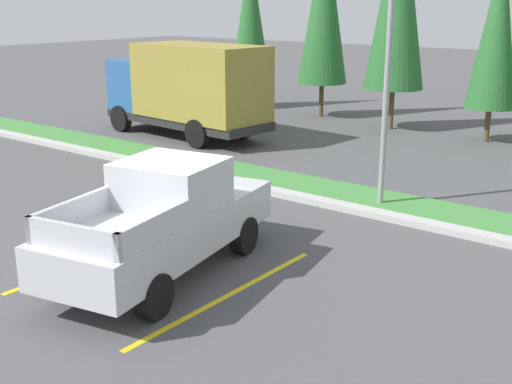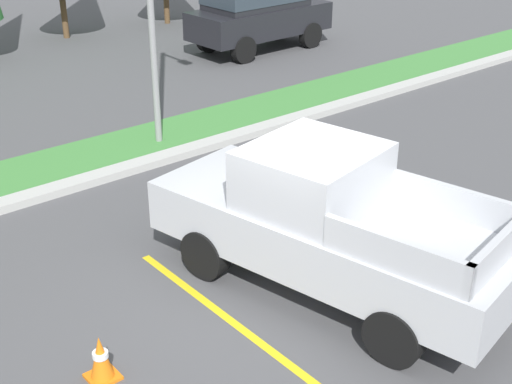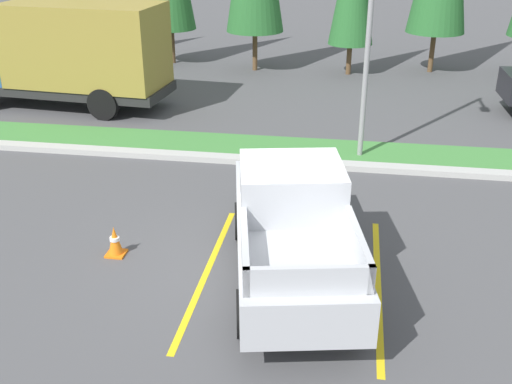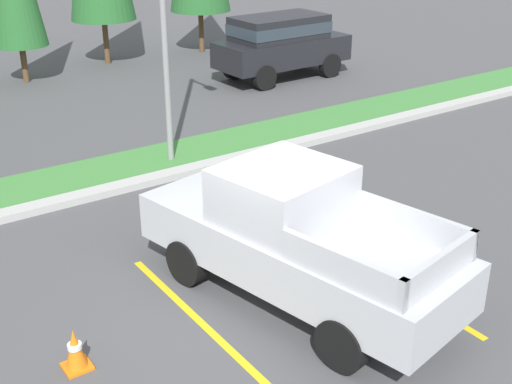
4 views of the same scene
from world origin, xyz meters
TOP-DOWN VIEW (x-y plane):
  - ground_plane at (0.00, 0.00)m, footprint 120.00×120.00m
  - parking_line_near at (-1.16, -0.38)m, footprint 0.12×4.80m
  - parking_line_far at (1.94, -0.38)m, footprint 0.12×4.80m
  - curb_strip at (0.00, 5.00)m, footprint 56.00×0.40m
  - grass_median at (0.00, 6.10)m, footprint 56.00×1.80m
  - pickup_truck_main at (0.38, -0.33)m, footprint 2.89×5.49m
  - suv_distant at (8.31, 10.62)m, footprint 4.65×2.06m
  - traffic_cone at (-3.03, -0.07)m, footprint 0.36×0.36m

SIDE VIEW (x-z plane):
  - ground_plane at x=0.00m, z-range 0.00..0.00m
  - parking_line_near at x=-1.16m, z-range 0.00..0.01m
  - parking_line_far at x=1.94m, z-range 0.00..0.01m
  - grass_median at x=0.00m, z-range 0.00..0.06m
  - curb_strip at x=0.00m, z-range 0.00..0.15m
  - traffic_cone at x=-3.03m, z-range -0.01..0.59m
  - pickup_truck_main at x=0.38m, z-range -0.01..2.09m
  - suv_distant at x=8.31m, z-range 0.19..2.29m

